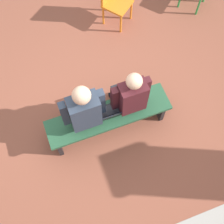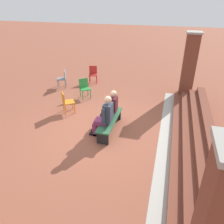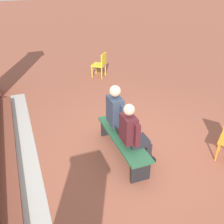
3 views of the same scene
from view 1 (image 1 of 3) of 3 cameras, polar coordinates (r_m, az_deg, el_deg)
The scene contains 5 objects.
ground_plane at distance 4.89m, azimuth -1.76°, elevation -0.62°, with size 60.00×60.00×0.00m, color brown.
bench at distance 4.49m, azimuth -0.65°, elevation -0.96°, with size 1.80×0.44×0.45m.
person_student at distance 4.25m, azimuth 3.10°, elevation 3.20°, with size 0.54×0.68×1.33m.
person_adult at distance 4.13m, azimuth -5.41°, elevation 0.65°, with size 0.59×0.74×1.42m.
laptop at distance 4.35m, azimuth -0.39°, elevation -0.23°, with size 0.32×0.29×0.21m.
Camera 1 is at (0.58, 1.96, 4.44)m, focal length 50.00 mm.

